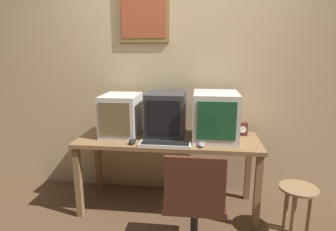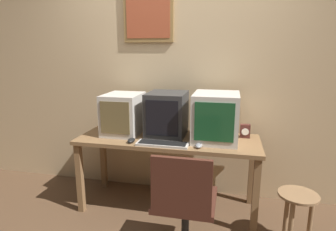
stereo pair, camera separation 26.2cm
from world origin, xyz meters
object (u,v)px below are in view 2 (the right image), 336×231
object	(u,v)px
mouse_far_corner	(131,140)
desk_clock	(245,131)
office_chair	(184,213)
side_stool	(297,207)
monitor_center	(167,114)
mouse_near_keyboard	(199,146)
keyboard_main	(163,144)
monitor_left	(123,114)
monitor_right	(216,117)

from	to	relation	value
mouse_far_corner	desk_clock	size ratio (longest dim) A/B	0.90
office_chair	side_stool	distance (m)	0.93
monitor_center	side_stool	distance (m)	1.36
desk_clock	mouse_near_keyboard	bearing A→B (deg)	-136.26
keyboard_main	side_stool	size ratio (longest dim) A/B	1.03
monitor_left	mouse_far_corner	xyz separation A→B (m)	(0.17, -0.26, -0.18)
monitor_right	mouse_far_corner	world-z (taller)	monitor_right
monitor_right	keyboard_main	distance (m)	0.55
monitor_left	monitor_center	distance (m)	0.44
monitor_right	monitor_center	bearing A→B (deg)	174.30
desk_clock	office_chair	world-z (taller)	office_chair
keyboard_main	office_chair	xyz separation A→B (m)	(0.27, -0.47, -0.35)
monitor_left	keyboard_main	bearing A→B (deg)	-30.59
mouse_far_corner	office_chair	distance (m)	0.84
office_chair	side_stool	bearing A→B (deg)	24.01
monitor_center	keyboard_main	distance (m)	0.36
monitor_right	office_chair	size ratio (longest dim) A/B	0.54
monitor_center	office_chair	bearing A→B (deg)	-68.53
mouse_near_keyboard	mouse_far_corner	size ratio (longest dim) A/B	0.88
monitor_left	monitor_right	size ratio (longest dim) A/B	0.90
office_chair	side_stool	size ratio (longest dim) A/B	1.97
monitor_right	mouse_near_keyboard	distance (m)	0.34
keyboard_main	side_stool	xyz separation A→B (m)	(1.12, -0.10, -0.41)
monitor_right	side_stool	size ratio (longest dim) A/B	1.07
keyboard_main	mouse_far_corner	bearing A→B (deg)	176.52
monitor_center	mouse_near_keyboard	xyz separation A→B (m)	(0.35, -0.29, -0.19)
keyboard_main	office_chair	bearing A→B (deg)	-59.95
monitor_left	side_stool	xyz separation A→B (m)	(1.59, -0.38, -0.60)
keyboard_main	side_stool	bearing A→B (deg)	-5.03
desk_clock	keyboard_main	bearing A→B (deg)	-151.26
monitor_right	office_chair	world-z (taller)	monitor_right
keyboard_main	mouse_near_keyboard	distance (m)	0.31
monitor_center	desk_clock	bearing A→B (deg)	6.83
keyboard_main	monitor_center	bearing A→B (deg)	95.83
monitor_left	keyboard_main	xyz separation A→B (m)	(0.47, -0.28, -0.19)
mouse_far_corner	desk_clock	bearing A→B (deg)	20.24
monitor_right	keyboard_main	size ratio (longest dim) A/B	1.04
monitor_left	desk_clock	distance (m)	1.20
mouse_far_corner	desk_clock	xyz separation A→B (m)	(1.01, 0.37, 0.05)
monitor_center	monitor_left	bearing A→B (deg)	-176.92
mouse_near_keyboard	office_chair	bearing A→B (deg)	-94.70
mouse_near_keyboard	desk_clock	xyz separation A→B (m)	(0.40, 0.38, 0.05)
mouse_far_corner	desk_clock	distance (m)	1.08
monitor_left	office_chair	bearing A→B (deg)	-45.29
keyboard_main	mouse_far_corner	world-z (taller)	mouse_far_corner
monitor_center	mouse_far_corner	distance (m)	0.44
keyboard_main	desk_clock	world-z (taller)	desk_clock
desk_clock	side_stool	bearing A→B (deg)	-50.31
side_stool	monitor_center	bearing A→B (deg)	160.81
mouse_far_corner	side_stool	world-z (taller)	mouse_far_corner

